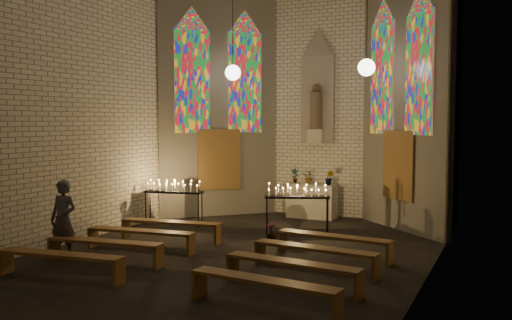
# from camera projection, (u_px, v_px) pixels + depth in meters

# --- Properties ---
(floor) EXTENTS (12.00, 12.00, 0.00)m
(floor) POSITION_uv_depth(u_px,v_px,m) (225.00, 259.00, 11.80)
(floor) COLOR black
(floor) RESTS_ON ground
(room) EXTENTS (8.22, 12.43, 7.00)m
(room) POSITION_uv_depth(u_px,v_px,m) (286.00, 87.00, 14.59)
(room) COLOR beige
(room) RESTS_ON ground
(altar) EXTENTS (1.40, 0.60, 1.00)m
(altar) POSITION_uv_depth(u_px,v_px,m) (312.00, 201.00, 16.70)
(altar) COLOR beige
(altar) RESTS_ON ground
(flower_vase_left) EXTENTS (0.26, 0.21, 0.44)m
(flower_vase_left) POSITION_uv_depth(u_px,v_px,m) (295.00, 176.00, 16.92)
(flower_vase_left) COLOR #4C723F
(flower_vase_left) RESTS_ON altar
(flower_vase_center) EXTENTS (0.43, 0.41, 0.38)m
(flower_vase_center) POSITION_uv_depth(u_px,v_px,m) (309.00, 177.00, 16.72)
(flower_vase_center) COLOR #4C723F
(flower_vase_center) RESTS_ON altar
(flower_vase_right) EXTENTS (0.26, 0.22, 0.44)m
(flower_vase_right) POSITION_uv_depth(u_px,v_px,m) (329.00, 178.00, 16.35)
(flower_vase_right) COLOR #4C723F
(flower_vase_right) RESTS_ON altar
(aisle_flower_pot) EXTENTS (0.30, 0.30, 0.44)m
(aisle_flower_pot) POSITION_uv_depth(u_px,v_px,m) (271.00, 232.00, 13.52)
(aisle_flower_pot) COLOR #4C723F
(aisle_flower_pot) RESTS_ON ground
(votive_stand_left) EXTENTS (1.65, 0.70, 1.18)m
(votive_stand_left) POSITION_uv_depth(u_px,v_px,m) (174.00, 189.00, 15.42)
(votive_stand_left) COLOR black
(votive_stand_left) RESTS_ON ground
(votive_stand_right) EXTENTS (1.65, 0.98, 1.19)m
(votive_stand_right) POSITION_uv_depth(u_px,v_px,m) (297.00, 193.00, 14.33)
(votive_stand_right) COLOR black
(votive_stand_right) RESTS_ON ground
(pew_left_0) EXTENTS (2.50, 0.62, 0.47)m
(pew_left_0) POSITION_uv_depth(u_px,v_px,m) (171.00, 225.00, 13.54)
(pew_left_0) COLOR brown
(pew_left_0) RESTS_ON ground
(pew_right_0) EXTENTS (2.50, 0.62, 0.47)m
(pew_right_0) POSITION_uv_depth(u_px,v_px,m) (333.00, 239.00, 11.87)
(pew_right_0) COLOR brown
(pew_right_0) RESTS_ON ground
(pew_left_1) EXTENTS (2.50, 0.62, 0.47)m
(pew_left_1) POSITION_uv_depth(u_px,v_px,m) (141.00, 234.00, 12.45)
(pew_left_1) COLOR brown
(pew_left_1) RESTS_ON ground
(pew_right_1) EXTENTS (2.50, 0.62, 0.47)m
(pew_right_1) POSITION_uv_depth(u_px,v_px,m) (315.00, 251.00, 10.78)
(pew_right_1) COLOR brown
(pew_right_1) RESTS_ON ground
(pew_left_2) EXTENTS (2.50, 0.62, 0.47)m
(pew_left_2) POSITION_uv_depth(u_px,v_px,m) (104.00, 245.00, 11.36)
(pew_left_2) COLOR brown
(pew_left_2) RESTS_ON ground
(pew_right_2) EXTENTS (2.50, 0.62, 0.47)m
(pew_right_2) POSITION_uv_depth(u_px,v_px,m) (292.00, 266.00, 9.69)
(pew_right_2) COLOR brown
(pew_right_2) RESTS_ON ground
(pew_left_3) EXTENTS (2.50, 0.62, 0.47)m
(pew_left_3) POSITION_uv_depth(u_px,v_px,m) (61.00, 258.00, 10.27)
(pew_left_3) COLOR brown
(pew_left_3) RESTS_ON ground
(pew_right_3) EXTENTS (2.50, 0.62, 0.47)m
(pew_right_3) POSITION_uv_depth(u_px,v_px,m) (264.00, 284.00, 8.61)
(pew_right_3) COLOR brown
(pew_right_3) RESTS_ON ground
(visitor) EXTENTS (0.62, 0.43, 1.63)m
(visitor) POSITION_uv_depth(u_px,v_px,m) (63.00, 219.00, 11.81)
(visitor) COLOR #44434C
(visitor) RESTS_ON ground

